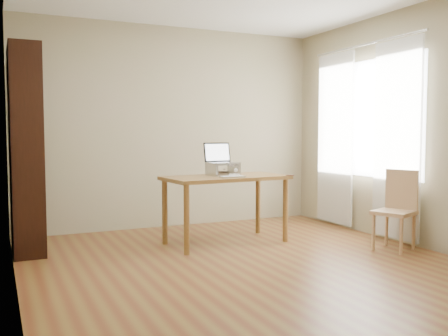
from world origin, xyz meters
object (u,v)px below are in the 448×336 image
(bookshelf, at_px, (26,150))
(cat, at_px, (225,169))
(chair, at_px, (399,207))
(desk, at_px, (226,185))
(laptop, at_px, (221,158))
(keyboard, at_px, (232,177))

(bookshelf, xyz_separation_m, cat, (2.07, -0.41, -0.24))
(bookshelf, bearing_deg, chair, -23.99)
(cat, bearing_deg, desk, -119.54)
(cat, bearing_deg, chair, -48.06)
(laptop, relative_size, cat, 0.73)
(cat, bearing_deg, bookshelf, 158.95)
(desk, xyz_separation_m, cat, (0.04, 0.11, 0.17))
(laptop, height_order, keyboard, laptop)
(bookshelf, relative_size, cat, 4.38)
(bookshelf, height_order, cat, bookshelf)
(laptop, relative_size, keyboard, 1.29)
(bookshelf, bearing_deg, desk, -14.47)
(laptop, bearing_deg, keyboard, -99.35)
(bookshelf, distance_m, laptop, 2.07)
(desk, bearing_deg, bookshelf, 160.42)
(desk, relative_size, laptop, 4.03)
(keyboard, distance_m, cat, 0.34)
(bookshelf, xyz_separation_m, desk, (2.03, -0.52, -0.40))
(cat, xyz_separation_m, chair, (1.47, -1.16, -0.37))
(laptop, distance_m, keyboard, 0.40)
(bookshelf, height_order, desk, bookshelf)
(chair, bearing_deg, laptop, 120.41)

